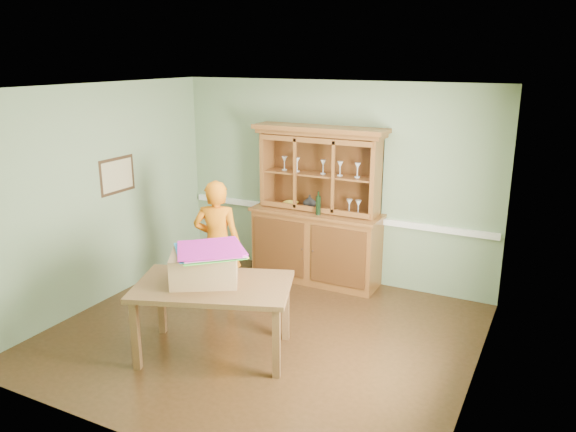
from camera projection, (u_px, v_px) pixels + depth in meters
The scene contains 14 objects.
floor at pixel (261, 335), 6.27m from camera, with size 4.50×4.50×0.00m, color #472C17.
ceiling at pixel (258, 88), 5.52m from camera, with size 4.50×4.50×0.00m, color white.
wall_back at pixel (333, 182), 7.60m from camera, with size 4.50×4.50×0.00m, color gray.
wall_left at pixel (100, 196), 6.87m from camera, with size 4.00×4.00×0.00m, color gray.
wall_right at pixel (483, 252), 4.91m from camera, with size 4.00×4.00×0.00m, color gray.
wall_front at pixel (126, 287), 4.18m from camera, with size 4.50×4.50×0.00m, color gray.
chair_rail at pixel (331, 214), 7.71m from camera, with size 4.41×0.05×0.08m, color white.
framed_map at pixel (118, 175), 7.06m from camera, with size 0.03×0.60×0.46m.
window_panel at pixel (476, 245), 4.62m from camera, with size 0.03×0.96×1.36m.
china_hutch at pixel (317, 228), 7.62m from camera, with size 1.81×0.60×2.12m.
dining_table at pixel (213, 292), 5.70m from camera, with size 1.79×1.42×0.78m.
cardboard_box at pixel (204, 267), 5.70m from camera, with size 0.66×0.53×0.31m, color #9D7751.
kite_stack at pixel (210, 250), 5.66m from camera, with size 0.87×0.87×0.05m.
person at pixel (217, 244), 6.85m from camera, with size 0.58×0.38×1.58m, color orange.
Camera 1 is at (2.83, -4.90, 3.01)m, focal length 35.00 mm.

